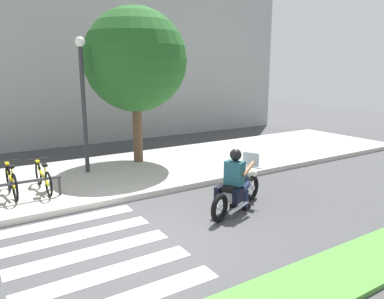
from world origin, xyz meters
TOP-DOWN VIEW (x-y plane):
  - ground_plane at (0.00, 0.00)m, footprint 48.00×48.00m
  - sidewalk at (0.00, 4.17)m, footprint 24.00×4.40m
  - crosswalk_stripe_1 at (-1.00, -0.80)m, footprint 2.80×0.40m
  - crosswalk_stripe_2 at (-1.00, 0.00)m, footprint 2.80×0.40m
  - crosswalk_stripe_3 at (-1.00, 0.80)m, footprint 2.80×0.40m
  - crosswalk_stripe_4 at (-1.00, 1.60)m, footprint 2.80×0.40m
  - motorcycle at (2.38, 0.20)m, footprint 2.04×1.03m
  - rider at (2.31, 0.17)m, footprint 0.75×0.69m
  - bicycle_3 at (-1.77, 3.48)m, footprint 0.48×1.61m
  - bicycle_4 at (-1.06, 3.48)m, footprint 0.48×1.70m
  - street_lamp at (0.37, 4.57)m, footprint 0.28×0.28m
  - tree_near_rack at (2.16, 4.97)m, footprint 3.19×3.19m
  - building_backdrop at (0.00, 9.87)m, footprint 24.00×1.20m

SIDE VIEW (x-z plane):
  - ground_plane at x=0.00m, z-range 0.00..0.00m
  - crosswalk_stripe_1 at x=-1.00m, z-range 0.00..0.01m
  - crosswalk_stripe_2 at x=-1.00m, z-range 0.00..0.01m
  - crosswalk_stripe_3 at x=-1.00m, z-range 0.00..0.01m
  - crosswalk_stripe_4 at x=-1.00m, z-range 0.00..0.01m
  - sidewalk at x=0.00m, z-range 0.00..0.15m
  - motorcycle at x=2.38m, z-range -0.15..1.05m
  - bicycle_4 at x=-1.06m, z-range 0.12..0.86m
  - bicycle_3 at x=-1.77m, z-range 0.11..0.91m
  - rider at x=2.31m, z-range 0.10..1.53m
  - street_lamp at x=0.37m, z-range 0.44..4.39m
  - tree_near_rack at x=2.16m, z-range 0.87..5.83m
  - building_backdrop at x=0.00m, z-range 0.00..8.37m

